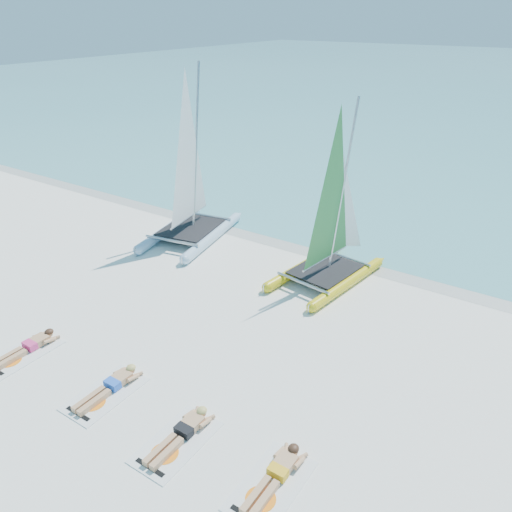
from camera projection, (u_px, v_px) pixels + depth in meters
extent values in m
plane|color=white|center=(207.00, 313.00, 14.26)|extent=(140.00, 140.00, 0.00)
cube|color=beige|center=(300.00, 245.00, 18.36)|extent=(140.00, 1.40, 0.01)
cylinder|color=silver|center=(170.00, 228.00, 19.28)|extent=(1.16, 4.20, 0.37)
cone|color=silver|center=(198.00, 209.00, 21.19)|extent=(0.45, 0.60, 0.35)
cylinder|color=silver|center=(213.00, 236.00, 18.63)|extent=(1.16, 4.20, 0.37)
cone|color=silver|center=(239.00, 215.00, 20.54)|extent=(0.45, 0.60, 0.35)
cube|color=black|center=(191.00, 227.00, 18.86)|extent=(2.21, 2.61, 0.03)
cylinder|color=#B6B8BD|center=(196.00, 147.00, 18.19)|extent=(0.29, 1.10, 5.80)
cylinder|color=gold|center=(304.00, 266.00, 16.50)|extent=(0.86, 3.79, 0.33)
cone|color=gold|center=(339.00, 246.00, 17.89)|extent=(0.38, 0.52, 0.32)
cylinder|color=gold|center=(347.00, 283.00, 15.50)|extent=(0.86, 3.79, 0.33)
cone|color=gold|center=(381.00, 260.00, 16.89)|extent=(0.38, 0.52, 0.32)
cube|color=black|center=(325.00, 269.00, 15.91)|extent=(1.90, 2.29, 0.03)
cylinder|color=#B6B8BD|center=(343.00, 186.00, 15.21)|extent=(0.22, 0.99, 5.21)
cube|color=white|center=(23.00, 354.00, 12.57)|extent=(1.00, 1.85, 0.02)
cube|color=tan|center=(37.00, 342.00, 12.84)|extent=(0.36, 0.55, 0.17)
cube|color=#ED377E|center=(30.00, 345.00, 12.69)|extent=(0.37, 0.22, 0.17)
cube|color=tan|center=(8.00, 359.00, 12.26)|extent=(0.31, 0.85, 0.13)
sphere|color=tan|center=(49.00, 333.00, 13.10)|extent=(0.21, 0.21, 0.21)
ellipsoid|color=#3B2215|center=(49.00, 332.00, 13.09)|extent=(0.22, 0.24, 0.15)
cube|color=white|center=(105.00, 394.00, 11.26)|extent=(1.00, 1.85, 0.02)
cube|color=tan|center=(119.00, 379.00, 11.53)|extent=(0.36, 0.55, 0.17)
cube|color=blue|center=(112.00, 384.00, 11.38)|extent=(0.37, 0.22, 0.17)
cube|color=tan|center=(92.00, 401.00, 10.95)|extent=(0.31, 0.85, 0.13)
sphere|color=tan|center=(131.00, 369.00, 11.79)|extent=(0.21, 0.21, 0.21)
ellipsoid|color=tan|center=(131.00, 368.00, 11.78)|extent=(0.22, 0.24, 0.15)
cube|color=white|center=(177.00, 442.00, 10.01)|extent=(1.00, 1.85, 0.02)
cube|color=tan|center=(190.00, 425.00, 10.28)|extent=(0.36, 0.55, 0.17)
cube|color=black|center=(184.00, 431.00, 10.13)|extent=(0.37, 0.22, 0.17)
cube|color=tan|center=(164.00, 452.00, 9.70)|extent=(0.31, 0.85, 0.13)
sphere|color=tan|center=(202.00, 412.00, 10.53)|extent=(0.21, 0.21, 0.21)
ellipsoid|color=tan|center=(202.00, 411.00, 10.52)|extent=(0.22, 0.24, 0.15)
cube|color=white|center=(271.00, 485.00, 9.10)|extent=(1.00, 1.85, 0.02)
cube|color=tan|center=(283.00, 465.00, 9.37)|extent=(0.36, 0.55, 0.17)
cube|color=yellow|center=(278.00, 472.00, 9.22)|extent=(0.37, 0.22, 0.17)
cube|color=tan|center=(260.00, 497.00, 8.79)|extent=(0.31, 0.85, 0.13)
sphere|color=tan|center=(293.00, 450.00, 9.63)|extent=(0.21, 0.21, 0.21)
ellipsoid|color=#3B2215|center=(293.00, 449.00, 9.62)|extent=(0.22, 0.24, 0.15)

